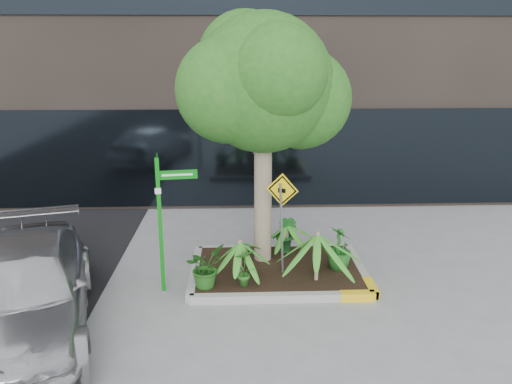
{
  "coord_description": "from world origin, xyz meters",
  "views": [
    {
      "loc": [
        -0.56,
        -8.53,
        4.2
      ],
      "look_at": [
        -0.23,
        0.2,
        1.69
      ],
      "focal_mm": 35.0,
      "sensor_mm": 36.0,
      "label": 1
    }
  ],
  "objects_px": {
    "tree": "(263,83)",
    "cattle_sign": "(282,208)",
    "street_sign_post": "(162,210)",
    "parked_car": "(23,292)"
  },
  "relations": [
    {
      "from": "parked_car",
      "to": "street_sign_post",
      "type": "xyz_separation_m",
      "value": [
        1.93,
        1.36,
        0.84
      ]
    },
    {
      "from": "tree",
      "to": "cattle_sign",
      "type": "distance_m",
      "value": 2.29
    },
    {
      "from": "parked_car",
      "to": "cattle_sign",
      "type": "xyz_separation_m",
      "value": [
        4.03,
        1.56,
        0.79
      ]
    },
    {
      "from": "tree",
      "to": "cattle_sign",
      "type": "relative_size",
      "value": 2.53
    },
    {
      "from": "street_sign_post",
      "to": "parked_car",
      "type": "bearing_deg",
      "value": -153.19
    },
    {
      "from": "cattle_sign",
      "to": "tree",
      "type": "bearing_deg",
      "value": 135.3
    },
    {
      "from": "cattle_sign",
      "to": "street_sign_post",
      "type": "bearing_deg",
      "value": -150.49
    },
    {
      "from": "parked_car",
      "to": "street_sign_post",
      "type": "relative_size",
      "value": 1.91
    },
    {
      "from": "street_sign_post",
      "to": "cattle_sign",
      "type": "relative_size",
      "value": 1.26
    },
    {
      "from": "cattle_sign",
      "to": "parked_car",
      "type": "bearing_deg",
      "value": -134.63
    }
  ]
}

